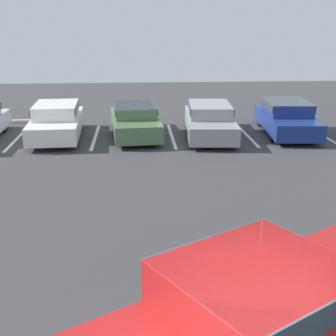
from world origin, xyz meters
TOP-DOWN VIEW (x-y plane):
  - stall_stripe_b at (-5.72, 13.71)m, footprint 0.12×4.04m
  - stall_stripe_c at (-2.74, 13.71)m, footprint 0.12×4.04m
  - stall_stripe_d at (0.23, 13.71)m, footprint 0.12×4.04m
  - stall_stripe_e at (3.21, 13.71)m, footprint 0.12×4.04m
  - stall_stripe_f at (6.18, 13.71)m, footprint 0.12×4.04m
  - pickup_truck at (0.42, 0.60)m, footprint 5.76×4.54m
  - parked_sedan_b at (-4.18, 13.73)m, footprint 1.97×4.47m
  - parked_sedan_c at (-1.20, 13.79)m, footprint 2.04×4.37m
  - parked_sedan_d at (1.69, 13.56)m, footprint 2.09×4.75m
  - parked_sedan_e at (4.82, 13.85)m, footprint 2.11×4.73m
  - wheel_stop_curb at (-5.98, 16.53)m, footprint 1.68×0.20m

SIDE VIEW (x-z plane):
  - stall_stripe_b at x=-5.72m, z-range 0.00..0.01m
  - stall_stripe_c at x=-2.74m, z-range 0.00..0.01m
  - stall_stripe_d at x=0.23m, z-range 0.00..0.01m
  - stall_stripe_e at x=3.21m, z-range 0.00..0.01m
  - stall_stripe_f at x=6.18m, z-range 0.00..0.01m
  - wheel_stop_curb at x=-5.98m, z-range 0.00..0.14m
  - parked_sedan_c at x=-1.20m, z-range 0.04..1.26m
  - parked_sedan_d at x=1.69m, z-range 0.04..1.30m
  - parked_sedan_e at x=4.82m, z-range 0.04..1.32m
  - parked_sedan_b at x=-4.18m, z-range 0.04..1.35m
  - pickup_truck at x=0.42m, z-range 0.00..1.74m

